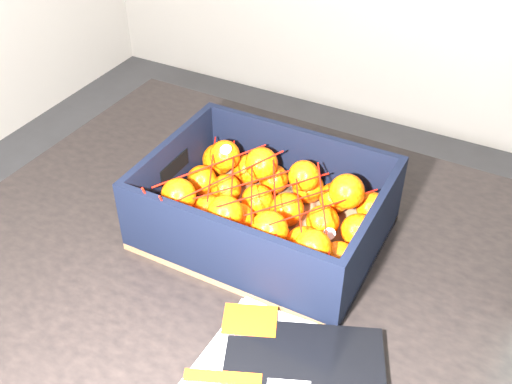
% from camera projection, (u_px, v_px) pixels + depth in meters
% --- Properties ---
extents(table, '(1.21, 0.82, 0.75)m').
position_uv_depth(table, '(305.00, 312.00, 1.01)').
color(table, black).
rests_on(table, ground).
extents(produce_crate, '(0.37, 0.28, 0.13)m').
position_uv_depth(produce_crate, '(265.00, 214.00, 0.99)').
color(produce_crate, brown).
rests_on(produce_crate, table).
extents(clementine_heap, '(0.35, 0.26, 0.10)m').
position_uv_depth(clementine_heap, '(264.00, 211.00, 0.98)').
color(clementine_heap, '#F95305').
rests_on(clementine_heap, produce_crate).
extents(mesh_net, '(0.31, 0.25, 0.09)m').
position_uv_depth(mesh_net, '(256.00, 189.00, 0.95)').
color(mesh_net, red).
rests_on(mesh_net, clementine_heap).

